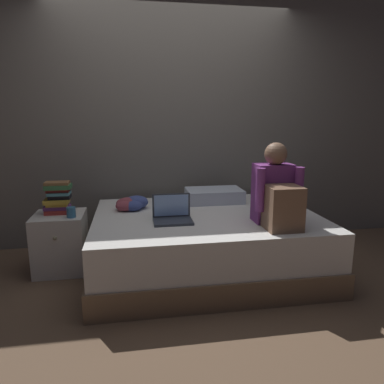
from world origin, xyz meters
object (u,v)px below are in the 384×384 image
bed (206,242)px  pillow (214,195)px  nightstand (61,242)px  book_stack (58,198)px  laptop (172,215)px  mug (71,212)px  clothes_pile (131,204)px  person_sitting (277,194)px

bed → pillow: (0.18, 0.45, 0.33)m
nightstand → book_stack: (-0.00, 0.04, 0.41)m
bed → pillow: pillow is taller
laptop → nightstand: bearing=158.8°
bed → mug: (-1.17, 0.10, 0.31)m
clothes_pile → pillow: bearing=12.0°
person_sitting → clothes_pile: person_sitting is taller
book_stack → clothes_pile: book_stack is taller
clothes_pile → mug: bearing=-161.1°
nightstand → person_sitting: person_sitting is taller
nightstand → pillow: (1.48, 0.23, 0.33)m
pillow → clothes_pile: 0.85m
nightstand → bed: bearing=-9.4°
bed → laptop: 0.48m
bed → nightstand: (-1.30, 0.22, 0.00)m
laptop → clothes_pile: laptop is taller
mug → clothes_pile: 0.54m
bed → person_sitting: size_ratio=3.05×
person_sitting → clothes_pile: (-1.15, 0.67, -0.20)m
bed → person_sitting: person_sitting is taller
laptop → book_stack: (-0.98, 0.42, 0.09)m
pillow → clothes_pile: bearing=-168.0°
nightstand → mug: size_ratio=5.87×
book_stack → mug: size_ratio=3.23×
nightstand → laptop: bearing=-21.2°
person_sitting → pillow: 0.92m
laptop → clothes_pile: bearing=127.6°
nightstand → book_stack: size_ratio=1.82×
person_sitting → book_stack: bearing=160.1°
bed → laptop: bearing=-153.0°
person_sitting → book_stack: (-1.79, 0.65, -0.11)m
book_stack → mug: bearing=-50.7°
bed → person_sitting: (0.49, -0.39, 0.52)m
person_sitting → mug: bearing=163.6°
clothes_pile → person_sitting: bearing=-30.1°
bed → nightstand: size_ratio=3.78×
bed → book_stack: size_ratio=6.89×
nightstand → mug: bearing=-42.7°
pillow → book_stack: size_ratio=1.93×
mug → pillow: bearing=14.7°
bed → nightstand: bed is taller
nightstand → pillow: 1.53m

